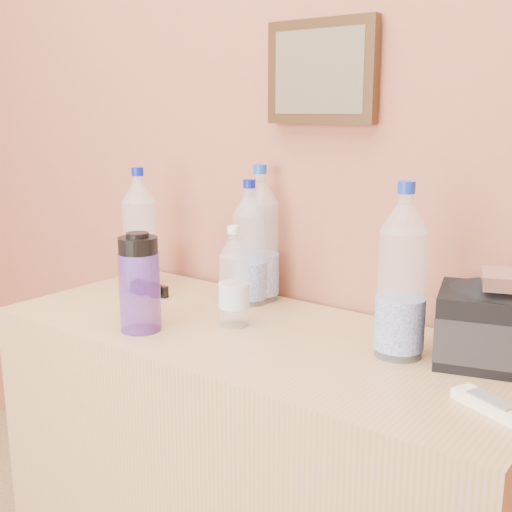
{
  "coord_description": "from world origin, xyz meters",
  "views": [
    {
      "loc": [
        1.0,
        0.58,
        1.31
      ],
      "look_at": [
        0.14,
        1.71,
        0.99
      ],
      "focal_mm": 45.0,
      "sensor_mm": 36.0,
      "label": 1
    }
  ],
  "objects_px": {
    "pet_large_a": "(140,236)",
    "pet_large_c": "(249,250)",
    "pet_large_b": "(260,241)",
    "sunglasses": "(149,289)",
    "pet_large_d": "(402,281)",
    "ac_remote": "(491,405)",
    "pet_small": "(234,282)",
    "toiletry_bag": "(503,324)",
    "nalgene_bottle": "(139,283)",
    "dresser": "(256,485)"
  },
  "relations": [
    {
      "from": "toiletry_bag",
      "to": "pet_large_d",
      "type": "bearing_deg",
      "value": -173.12
    },
    {
      "from": "ac_remote",
      "to": "sunglasses",
      "type": "bearing_deg",
      "value": -164.24
    },
    {
      "from": "pet_large_a",
      "to": "sunglasses",
      "type": "relative_size",
      "value": 2.81
    },
    {
      "from": "pet_large_c",
      "to": "toiletry_bag",
      "type": "xyz_separation_m",
      "value": [
        0.67,
        -0.03,
        -0.06
      ]
    },
    {
      "from": "ac_remote",
      "to": "pet_large_b",
      "type": "bearing_deg",
      "value": -178.53
    },
    {
      "from": "pet_large_a",
      "to": "sunglasses",
      "type": "xyz_separation_m",
      "value": [
        0.07,
        -0.04,
        -0.14
      ]
    },
    {
      "from": "pet_large_b",
      "to": "pet_small",
      "type": "height_order",
      "value": "pet_large_b"
    },
    {
      "from": "pet_large_b",
      "to": "sunglasses",
      "type": "relative_size",
      "value": 2.95
    },
    {
      "from": "pet_small",
      "to": "ac_remote",
      "type": "distance_m",
      "value": 0.65
    },
    {
      "from": "pet_large_b",
      "to": "dresser",
      "type": "bearing_deg",
      "value": -55.07
    },
    {
      "from": "pet_large_b",
      "to": "nalgene_bottle",
      "type": "distance_m",
      "value": 0.38
    },
    {
      "from": "pet_large_d",
      "to": "pet_large_a",
      "type": "bearing_deg",
      "value": 177.28
    },
    {
      "from": "dresser",
      "to": "toiletry_bag",
      "type": "relative_size",
      "value": 5.15
    },
    {
      "from": "dresser",
      "to": "pet_large_d",
      "type": "height_order",
      "value": "pet_large_d"
    },
    {
      "from": "pet_small",
      "to": "pet_large_b",
      "type": "bearing_deg",
      "value": 110.81
    },
    {
      "from": "nalgene_bottle",
      "to": "pet_large_b",
      "type": "bearing_deg",
      "value": 79.02
    },
    {
      "from": "ac_remote",
      "to": "dresser",
      "type": "bearing_deg",
      "value": -164.31
    },
    {
      "from": "pet_large_a",
      "to": "nalgene_bottle",
      "type": "height_order",
      "value": "pet_large_a"
    },
    {
      "from": "toiletry_bag",
      "to": "ac_remote",
      "type": "bearing_deg",
      "value": -93.38
    },
    {
      "from": "dresser",
      "to": "ac_remote",
      "type": "xyz_separation_m",
      "value": [
        0.57,
        -0.08,
        0.41
      ]
    },
    {
      "from": "pet_large_c",
      "to": "pet_small",
      "type": "xyz_separation_m",
      "value": [
        0.08,
        -0.17,
        -0.04
      ]
    },
    {
      "from": "dresser",
      "to": "nalgene_bottle",
      "type": "height_order",
      "value": "nalgene_bottle"
    },
    {
      "from": "sunglasses",
      "to": "toiletry_bag",
      "type": "xyz_separation_m",
      "value": [
        0.93,
        0.08,
        0.07
      ]
    },
    {
      "from": "pet_large_b",
      "to": "pet_large_d",
      "type": "xyz_separation_m",
      "value": [
        0.48,
        -0.16,
        0.0
      ]
    },
    {
      "from": "pet_large_a",
      "to": "pet_large_c",
      "type": "xyz_separation_m",
      "value": [
        0.34,
        0.07,
        -0.01
      ]
    },
    {
      "from": "pet_large_d",
      "to": "ac_remote",
      "type": "distance_m",
      "value": 0.31
    },
    {
      "from": "pet_large_a",
      "to": "pet_large_c",
      "type": "height_order",
      "value": "pet_large_a"
    },
    {
      "from": "pet_large_a",
      "to": "toiletry_bag",
      "type": "relative_size",
      "value": 1.39
    },
    {
      "from": "pet_small",
      "to": "sunglasses",
      "type": "bearing_deg",
      "value": 170.81
    },
    {
      "from": "pet_large_d",
      "to": "sunglasses",
      "type": "xyz_separation_m",
      "value": [
        -0.75,
        0.0,
        -0.15
      ]
    },
    {
      "from": "sunglasses",
      "to": "ac_remote",
      "type": "bearing_deg",
      "value": -14.74
    },
    {
      "from": "dresser",
      "to": "pet_large_b",
      "type": "height_order",
      "value": "pet_large_b"
    },
    {
      "from": "pet_large_a",
      "to": "pet_large_d",
      "type": "height_order",
      "value": "pet_large_d"
    },
    {
      "from": "pet_large_a",
      "to": "pet_small",
      "type": "xyz_separation_m",
      "value": [
        0.42,
        -0.09,
        -0.05
      ]
    },
    {
      "from": "pet_large_d",
      "to": "pet_small",
      "type": "bearing_deg",
      "value": -172.12
    },
    {
      "from": "pet_large_c",
      "to": "pet_large_d",
      "type": "distance_m",
      "value": 0.49
    },
    {
      "from": "sunglasses",
      "to": "ac_remote",
      "type": "relative_size",
      "value": 0.87
    },
    {
      "from": "pet_large_d",
      "to": "nalgene_bottle",
      "type": "height_order",
      "value": "pet_large_d"
    },
    {
      "from": "pet_large_a",
      "to": "pet_large_c",
      "type": "bearing_deg",
      "value": 12.18
    },
    {
      "from": "pet_large_b",
      "to": "pet_large_d",
      "type": "distance_m",
      "value": 0.5
    },
    {
      "from": "pet_large_a",
      "to": "toiletry_bag",
      "type": "xyz_separation_m",
      "value": [
        1.0,
        0.04,
        -0.07
      ]
    },
    {
      "from": "pet_large_a",
      "to": "ac_remote",
      "type": "xyz_separation_m",
      "value": [
        1.05,
        -0.18,
        -0.14
      ]
    },
    {
      "from": "toiletry_bag",
      "to": "pet_large_a",
      "type": "bearing_deg",
      "value": 165.92
    },
    {
      "from": "ac_remote",
      "to": "toiletry_bag",
      "type": "relative_size",
      "value": 0.57
    },
    {
      "from": "pet_large_b",
      "to": "ac_remote",
      "type": "height_order",
      "value": "pet_large_b"
    },
    {
      "from": "dresser",
      "to": "sunglasses",
      "type": "bearing_deg",
      "value": 171.86
    },
    {
      "from": "pet_large_b",
      "to": "sunglasses",
      "type": "distance_m",
      "value": 0.34
    },
    {
      "from": "pet_large_a",
      "to": "toiletry_bag",
      "type": "distance_m",
      "value": 1.01
    },
    {
      "from": "ac_remote",
      "to": "toiletry_bag",
      "type": "xyz_separation_m",
      "value": [
        -0.05,
        0.22,
        0.08
      ]
    },
    {
      "from": "pet_small",
      "to": "dresser",
      "type": "bearing_deg",
      "value": -2.78
    }
  ]
}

